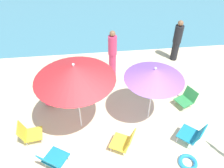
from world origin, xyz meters
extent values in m
cylinder|color=silver|center=(1.02, 1.57, 0.87)|extent=(0.04, 0.04, 1.73)
cone|color=#8E56C6|center=(1.02, 1.57, 1.59)|extent=(1.53, 1.53, 0.29)
sphere|color=silver|center=(1.02, 1.57, 1.76)|extent=(0.06, 0.06, 0.06)
cylinder|color=silver|center=(-0.92, 1.47, 1.04)|extent=(0.04, 0.04, 2.07)
cone|color=red|center=(-0.92, 1.47, 1.89)|extent=(1.92, 1.92, 0.37)
sphere|color=silver|center=(-0.92, 1.47, 2.10)|extent=(0.06, 0.06, 0.06)
cube|color=gold|center=(0.06, 0.65, 0.21)|extent=(0.63, 0.65, 0.03)
cube|color=gold|center=(0.27, 0.54, 0.43)|extent=(0.38, 0.51, 0.41)
cylinder|color=silver|center=(-0.19, 0.56, 0.10)|extent=(0.02, 0.02, 0.20)
cylinder|color=silver|center=(0.00, 0.91, 0.10)|extent=(0.02, 0.02, 0.20)
cylinder|color=silver|center=(0.13, 0.39, 0.10)|extent=(0.02, 0.02, 0.20)
cylinder|color=silver|center=(0.32, 0.74, 0.10)|extent=(0.02, 0.02, 0.20)
cube|color=teal|center=(1.83, 0.66, 0.27)|extent=(0.69, 0.69, 0.03)
cube|color=teal|center=(2.01, 0.48, 0.46)|extent=(0.47, 0.47, 0.38)
cylinder|color=silver|center=(1.56, 0.64, 0.13)|extent=(0.02, 0.02, 0.25)
cylinder|color=silver|center=(1.84, 0.93, 0.13)|extent=(0.02, 0.02, 0.25)
cylinder|color=silver|center=(1.82, 0.38, 0.13)|extent=(0.02, 0.02, 0.25)
cylinder|color=silver|center=(2.11, 0.67, 0.13)|extent=(0.02, 0.02, 0.25)
cube|color=gold|center=(-2.15, 1.15, 0.23)|extent=(0.50, 0.50, 0.03)
cube|color=gold|center=(-2.38, 1.11, 0.42)|extent=(0.21, 0.46, 0.38)
cylinder|color=silver|center=(-1.99, 1.34, 0.11)|extent=(0.02, 0.02, 0.21)
cylinder|color=silver|center=(-1.95, 0.99, 0.11)|extent=(0.02, 0.02, 0.21)
cylinder|color=silver|center=(-2.35, 1.30, 0.11)|extent=(0.02, 0.02, 0.21)
cylinder|color=silver|center=(-2.30, 0.95, 0.11)|extent=(0.02, 0.02, 0.21)
cube|color=teal|center=(-1.50, 0.37, 0.26)|extent=(0.67, 0.66, 0.03)
cube|color=teal|center=(-1.63, 0.16, 0.45)|extent=(0.50, 0.39, 0.37)
cylinder|color=silver|center=(-1.57, 0.63, 0.12)|extent=(0.02, 0.02, 0.25)
cylinder|color=silver|center=(-1.24, 0.42, 0.12)|extent=(0.02, 0.02, 0.25)
cylinder|color=silver|center=(-1.77, 0.31, 0.12)|extent=(0.02, 0.02, 0.25)
cube|color=gold|center=(1.80, 2.54, 0.22)|extent=(0.66, 0.66, 0.03)
cube|color=gold|center=(1.97, 2.73, 0.39)|extent=(0.42, 0.40, 0.33)
cylinder|color=silver|center=(1.81, 2.28, 0.10)|extent=(0.02, 0.02, 0.20)
cylinder|color=silver|center=(1.54, 2.52, 0.10)|extent=(0.02, 0.02, 0.20)
cylinder|color=silver|center=(2.06, 2.57, 0.10)|extent=(0.02, 0.02, 0.20)
cylinder|color=silver|center=(1.80, 2.81, 0.10)|extent=(0.02, 0.02, 0.20)
cube|color=#33934C|center=(2.20, 1.90, 0.20)|extent=(0.58, 0.59, 0.03)
cube|color=#33934C|center=(2.41, 2.00, 0.38)|extent=(0.31, 0.47, 0.34)
cylinder|color=silver|center=(2.11, 1.67, 0.09)|extent=(0.02, 0.02, 0.19)
cylinder|color=silver|center=(1.97, 2.00, 0.09)|extent=(0.02, 0.02, 0.19)
cylinder|color=silver|center=(2.43, 1.81, 0.09)|extent=(0.02, 0.02, 0.19)
cylinder|color=silver|center=(2.28, 2.14, 0.09)|extent=(0.02, 0.02, 0.19)
cylinder|color=#DB3866|center=(0.22, 3.72, 0.45)|extent=(0.25, 0.25, 0.89)
cylinder|color=#DB3866|center=(0.22, 3.72, 1.22)|extent=(0.29, 0.29, 0.66)
sphere|color=#896042|center=(0.22, 3.72, 1.65)|extent=(0.19, 0.19, 0.19)
cylinder|color=black|center=(2.77, 4.49, 0.38)|extent=(0.27, 0.27, 0.76)
cylinder|color=black|center=(2.77, 4.49, 1.09)|extent=(0.31, 0.31, 0.66)
sphere|color=#896042|center=(2.77, 4.49, 1.52)|extent=(0.20, 0.20, 0.20)
cube|color=#DB3866|center=(-1.90, 2.48, 0.22)|extent=(0.39, 0.43, 0.12)
cylinder|color=tan|center=(-1.95, 2.63, 0.11)|extent=(0.12, 0.12, 0.22)
cylinder|color=#DB3866|center=(-1.84, 2.31, 0.48)|extent=(0.28, 0.28, 0.51)
sphere|color=tan|center=(-1.84, 2.31, 0.83)|extent=(0.19, 0.19, 0.19)
torus|color=#238CD8|center=(1.61, 0.01, 0.05)|extent=(0.45, 0.45, 0.10)
camera|label=1|loc=(-0.53, -2.60, 4.87)|focal=35.24mm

